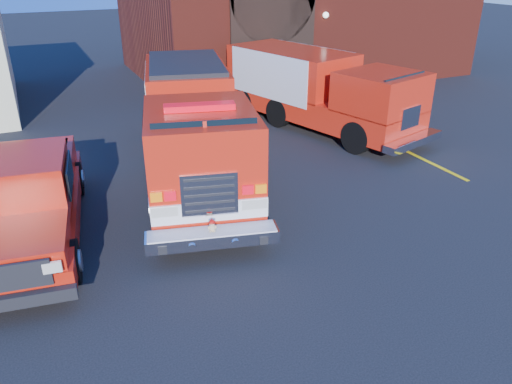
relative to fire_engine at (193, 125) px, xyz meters
name	(u,v)px	position (x,y,z in m)	size (l,w,h in m)	color
ground	(233,224)	(-0.15, -3.00, -1.38)	(100.00, 100.00, 0.00)	black
parking_stripe_near	(428,162)	(6.35, -2.00, -1.37)	(0.12, 3.00, 0.01)	yellow
parking_stripe_mid	(365,131)	(6.35, 1.00, -1.37)	(0.12, 3.00, 0.01)	yellow
parking_stripe_far	(319,109)	(6.35, 4.00, -1.37)	(0.12, 3.00, 0.01)	yellow
fire_engine	(193,125)	(0.00, 0.00, 0.00)	(4.44, 8.95, 2.66)	black
pickup_truck	(23,199)	(-4.24, -1.76, -0.47)	(2.90, 6.07, 1.91)	black
secondary_truck	(317,88)	(5.11, 2.20, -0.04)	(4.26, 7.88, 2.45)	black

